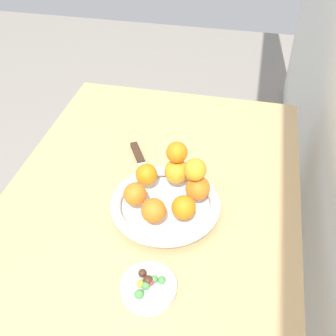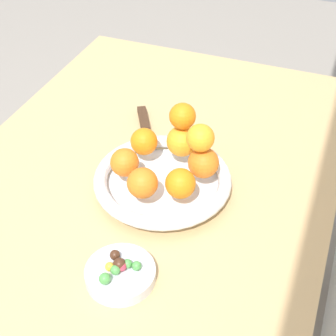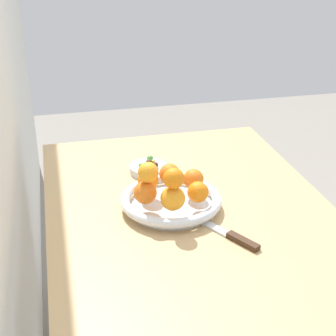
{
  "view_description": "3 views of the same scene",
  "coord_description": "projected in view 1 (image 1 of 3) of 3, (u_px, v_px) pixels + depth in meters",
  "views": [
    {
      "loc": [
        0.74,
        0.21,
        1.5
      ],
      "look_at": [
        0.02,
        0.06,
        0.87
      ],
      "focal_mm": 45.0,
      "sensor_mm": 36.0,
      "label": 1
    },
    {
      "loc": [
        0.73,
        0.33,
        1.43
      ],
      "look_at": [
        0.06,
        0.08,
        0.83
      ],
      "focal_mm": 55.0,
      "sensor_mm": 36.0,
      "label": 2
    },
    {
      "loc": [
        -1.14,
        0.33,
        1.43
      ],
      "look_at": [
        -0.0,
        0.06,
        0.87
      ],
      "focal_mm": 55.0,
      "sensor_mm": 36.0,
      "label": 3
    }
  ],
  "objects": [
    {
      "name": "candy_ball_3",
      "position": [
        146.0,
        286.0,
        0.84
      ],
      "size": [
        0.02,
        0.02,
        0.02
      ],
      "primitive_type": "sphere",
      "color": "#4C9947",
      "rests_on": "candy_dish"
    },
    {
      "name": "orange_3",
      "position": [
        177.0,
        171.0,
        1.05
      ],
      "size": [
        0.06,
        0.06,
        0.06
      ],
      "primitive_type": "sphere",
      "color": "orange",
      "rests_on": "fruit_bowl"
    },
    {
      "name": "candy_ball_7",
      "position": [
        148.0,
        281.0,
        0.85
      ],
      "size": [
        0.02,
        0.02,
        0.02
      ],
      "primitive_type": "sphere",
      "color": "#472819",
      "rests_on": "candy_dish"
    },
    {
      "name": "orange_7",
      "position": [
        195.0,
        170.0,
        0.97
      ],
      "size": [
        0.05,
        0.05,
        0.05
      ],
      "primitive_type": "sphere",
      "color": "orange",
      "rests_on": "orange_2"
    },
    {
      "name": "candy_ball_4",
      "position": [
        140.0,
        284.0,
        0.85
      ],
      "size": [
        0.02,
        0.02,
        0.02
      ],
      "primitive_type": "sphere",
      "color": "gold",
      "rests_on": "candy_dish"
    },
    {
      "name": "orange_6",
      "position": [
        177.0,
        152.0,
        1.02
      ],
      "size": [
        0.05,
        0.05,
        0.05
      ],
      "primitive_type": "sphere",
      "color": "orange",
      "rests_on": "orange_3"
    },
    {
      "name": "candy_ball_6",
      "position": [
        150.0,
        282.0,
        0.85
      ],
      "size": [
        0.02,
        0.02,
        0.02
      ],
      "primitive_type": "sphere",
      "color": "#C6384C",
      "rests_on": "candy_dish"
    },
    {
      "name": "orange_1",
      "position": [
        184.0,
        208.0,
        0.96
      ],
      "size": [
        0.06,
        0.06,
        0.06
      ],
      "primitive_type": "sphere",
      "color": "orange",
      "rests_on": "fruit_bowl"
    },
    {
      "name": "orange_0",
      "position": [
        154.0,
        211.0,
        0.95
      ],
      "size": [
        0.06,
        0.06,
        0.06
      ],
      "primitive_type": "sphere",
      "color": "orange",
      "rests_on": "fruit_bowl"
    },
    {
      "name": "candy_dish",
      "position": [
        149.0,
        288.0,
        0.86
      ],
      "size": [
        0.12,
        0.12,
        0.02
      ],
      "primitive_type": "cylinder",
      "color": "silver",
      "rests_on": "dining_table"
    },
    {
      "name": "candy_ball_5",
      "position": [
        154.0,
        279.0,
        0.86
      ],
      "size": [
        0.02,
        0.02,
        0.02
      ],
      "primitive_type": "sphere",
      "color": "#4C9947",
      "rests_on": "candy_dish"
    },
    {
      "name": "orange_2",
      "position": [
        198.0,
        188.0,
        1.01
      ],
      "size": [
        0.06,
        0.06,
        0.06
      ],
      "primitive_type": "sphere",
      "color": "orange",
      "rests_on": "fruit_bowl"
    },
    {
      "name": "knife",
      "position": [
        143.0,
        166.0,
        1.17
      ],
      "size": [
        0.24,
        0.15,
        0.01
      ],
      "color": "#3F2819",
      "rests_on": "dining_table"
    },
    {
      "name": "candy_ball_2",
      "position": [
        162.0,
        280.0,
        0.85
      ],
      "size": [
        0.02,
        0.02,
        0.02
      ],
      "primitive_type": "sphere",
      "color": "#4C9947",
      "rests_on": "candy_dish"
    },
    {
      "name": "orange_4",
      "position": [
        146.0,
        175.0,
        1.05
      ],
      "size": [
        0.06,
        0.06,
        0.06
      ],
      "primitive_type": "sphere",
      "color": "orange",
      "rests_on": "fruit_bowl"
    },
    {
      "name": "candy_ball_0",
      "position": [
        139.0,
        294.0,
        0.83
      ],
      "size": [
        0.02,
        0.02,
        0.02
      ],
      "primitive_type": "sphere",
      "color": "#4C9947",
      "rests_on": "candy_dish"
    },
    {
      "name": "dining_table",
      "position": [
        149.0,
        225.0,
        1.13
      ],
      "size": [
        1.1,
        0.76,
        0.74
      ],
      "color": "tan",
      "rests_on": "ground_plane"
    },
    {
      "name": "orange_5",
      "position": [
        135.0,
        194.0,
        0.99
      ],
      "size": [
        0.06,
        0.06,
        0.06
      ],
      "primitive_type": "sphere",
      "color": "orange",
      "rests_on": "fruit_bowl"
    },
    {
      "name": "fruit_bowl",
      "position": [
        165.0,
        205.0,
        1.03
      ],
      "size": [
        0.27,
        0.27,
        0.04
      ],
      "color": "silver",
      "rests_on": "dining_table"
    },
    {
      "name": "candy_ball_1",
      "position": [
        142.0,
        273.0,
        0.87
      ],
      "size": [
        0.02,
        0.02,
        0.02
      ],
      "primitive_type": "sphere",
      "color": "#472819",
      "rests_on": "candy_dish"
    }
  ]
}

